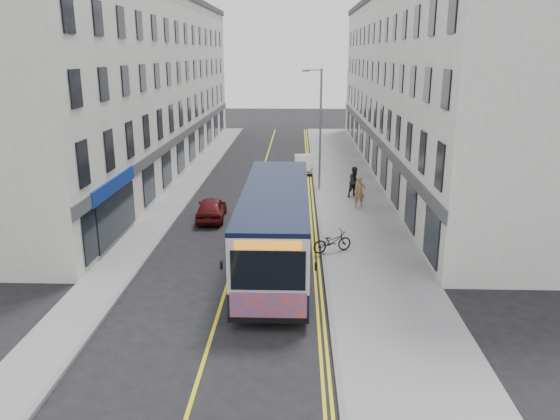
# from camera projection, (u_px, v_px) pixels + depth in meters

# --- Properties ---
(ground) EXTENTS (140.00, 140.00, 0.00)m
(ground) POSITION_uv_depth(u_px,v_px,m) (233.00, 267.00, 23.69)
(ground) COLOR black
(ground) RESTS_ON ground
(pavement_east) EXTENTS (4.50, 64.00, 0.12)m
(pavement_east) POSITION_uv_depth(u_px,v_px,m) (351.00, 197.00, 35.00)
(pavement_east) COLOR gray
(pavement_east) RESTS_ON ground
(pavement_west) EXTENTS (2.00, 64.00, 0.12)m
(pavement_west) POSITION_uv_depth(u_px,v_px,m) (178.00, 195.00, 35.36)
(pavement_west) COLOR gray
(pavement_west) RESTS_ON ground
(kerb_east) EXTENTS (0.18, 64.00, 0.13)m
(kerb_east) POSITION_uv_depth(u_px,v_px,m) (316.00, 196.00, 35.07)
(kerb_east) COLOR slate
(kerb_east) RESTS_ON ground
(kerb_west) EXTENTS (0.18, 64.00, 0.13)m
(kerb_west) POSITION_uv_depth(u_px,v_px,m) (193.00, 195.00, 35.33)
(kerb_west) COLOR slate
(kerb_west) RESTS_ON ground
(road_centre_line) EXTENTS (0.12, 64.00, 0.01)m
(road_centre_line) POSITION_uv_depth(u_px,v_px,m) (254.00, 197.00, 35.22)
(road_centre_line) COLOR yellow
(road_centre_line) RESTS_ON ground
(road_dbl_yellow_inner) EXTENTS (0.10, 64.00, 0.01)m
(road_dbl_yellow_inner) POSITION_uv_depth(u_px,v_px,m) (309.00, 197.00, 35.10)
(road_dbl_yellow_inner) COLOR yellow
(road_dbl_yellow_inner) RESTS_ON ground
(road_dbl_yellow_outer) EXTENTS (0.10, 64.00, 0.01)m
(road_dbl_yellow_outer) POSITION_uv_depth(u_px,v_px,m) (312.00, 197.00, 35.10)
(road_dbl_yellow_outer) COLOR yellow
(road_dbl_yellow_outer) RESTS_ON ground
(terrace_east) EXTENTS (6.00, 46.00, 13.00)m
(terrace_east) POSITION_uv_depth(u_px,v_px,m) (412.00, 86.00, 41.68)
(terrace_east) COLOR white
(terrace_east) RESTS_ON ground
(terrace_west) EXTENTS (6.00, 46.00, 13.00)m
(terrace_west) POSITION_uv_depth(u_px,v_px,m) (147.00, 86.00, 42.34)
(terrace_west) COLOR silver
(terrace_west) RESTS_ON ground
(streetlamp) EXTENTS (1.32, 0.18, 8.00)m
(streetlamp) POSITION_uv_depth(u_px,v_px,m) (319.00, 125.00, 35.79)
(streetlamp) COLOR gray
(streetlamp) RESTS_ON ground
(city_bus) EXTENTS (2.78, 11.93, 3.47)m
(city_bus) POSITION_uv_depth(u_px,v_px,m) (276.00, 224.00, 23.35)
(city_bus) COLOR black
(city_bus) RESTS_ON ground
(bicycle) EXTENTS (2.00, 1.35, 1.00)m
(bicycle) POSITION_uv_depth(u_px,v_px,m) (332.00, 242.00, 25.02)
(bicycle) COLOR black
(bicycle) RESTS_ON pavement_east
(pedestrian_near) EXTENTS (0.67, 0.45, 1.81)m
(pedestrian_near) POSITION_uv_depth(u_px,v_px,m) (359.00, 192.00, 32.26)
(pedestrian_near) COLOR olive
(pedestrian_near) RESTS_ON pavement_east
(pedestrian_far) EXTENTS (1.17, 1.09, 1.92)m
(pedestrian_far) POSITION_uv_depth(u_px,v_px,m) (355.00, 182.00, 34.58)
(pedestrian_far) COLOR black
(pedestrian_far) RESTS_ON pavement_east
(car_white) EXTENTS (1.47, 3.89, 1.27)m
(car_white) POSITION_uv_depth(u_px,v_px,m) (303.00, 163.00, 42.63)
(car_white) COLOR silver
(car_white) RESTS_ON ground
(car_maroon) EXTENTS (1.70, 3.83, 1.28)m
(car_maroon) POSITION_uv_depth(u_px,v_px,m) (211.00, 208.00, 30.29)
(car_maroon) COLOR #4F0D0E
(car_maroon) RESTS_ON ground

